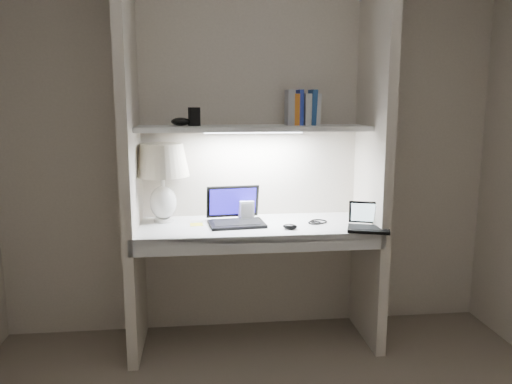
{
  "coord_description": "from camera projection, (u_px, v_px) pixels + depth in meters",
  "views": [
    {
      "loc": [
        -0.33,
        -1.72,
        1.51
      ],
      "look_at": [
        -0.01,
        1.05,
        1.0
      ],
      "focal_mm": 35.0,
      "sensor_mm": 36.0,
      "label": 1
    }
  ],
  "objects": [
    {
      "name": "back_wall",
      "position": [
        250.0,
        142.0,
        3.23
      ],
      "size": [
        3.2,
        0.01,
        2.5
      ],
      "primitive_type": "cube",
      "color": "beige",
      "rests_on": "floor"
    },
    {
      "name": "alcove_panel_left",
      "position": [
        130.0,
        147.0,
        2.88
      ],
      "size": [
        0.06,
        0.55,
        2.5
      ],
      "primitive_type": "cube",
      "color": "beige",
      "rests_on": "floor"
    },
    {
      "name": "alcove_panel_right",
      "position": [
        374.0,
        145.0,
        3.04
      ],
      "size": [
        0.06,
        0.55,
        2.5
      ],
      "primitive_type": "cube",
      "color": "beige",
      "rests_on": "floor"
    },
    {
      "name": "desk",
      "position": [
        255.0,
        228.0,
        3.05
      ],
      "size": [
        1.4,
        0.55,
        0.04
      ],
      "primitive_type": "cube",
      "color": "white",
      "rests_on": "alcove_panel_left"
    },
    {
      "name": "desk_apron",
      "position": [
        260.0,
        244.0,
        2.8
      ],
      "size": [
        1.46,
        0.03,
        0.1
      ],
      "primitive_type": "cube",
      "color": "silver",
      "rests_on": "desk"
    },
    {
      "name": "shelf",
      "position": [
        253.0,
        128.0,
        3.04
      ],
      "size": [
        1.4,
        0.36,
        0.03
      ],
      "primitive_type": "cube",
      "color": "silver",
      "rests_on": "back_wall"
    },
    {
      "name": "strip_light",
      "position": [
        253.0,
        132.0,
        3.04
      ],
      "size": [
        0.6,
        0.04,
        0.02
      ],
      "primitive_type": "cube",
      "color": "white",
      "rests_on": "shelf"
    },
    {
      "name": "table_lamp",
      "position": [
        162.0,
        169.0,
        3.06
      ],
      "size": [
        0.33,
        0.33,
        0.49
      ],
      "color": "white",
      "rests_on": "desk"
    },
    {
      "name": "laptop_main",
      "position": [
        235.0,
        215.0,
        3.07
      ],
      "size": [
        0.36,
        0.32,
        0.22
      ],
      "rotation": [
        0.0,
        0.0,
        0.1
      ],
      "color": "black",
      "rests_on": "desk"
    },
    {
      "name": "laptop_netbook",
      "position": [
        369.0,
        223.0,
        2.93
      ],
      "size": [
        0.29,
        0.28,
        0.16
      ],
      "rotation": [
        0.0,
        0.0,
        -0.33
      ],
      "color": "black",
      "rests_on": "desk"
    },
    {
      "name": "speaker",
      "position": [
        246.0,
        210.0,
        3.15
      ],
      "size": [
        0.1,
        0.08,
        0.12
      ],
      "primitive_type": "cube",
      "rotation": [
        0.0,
        0.0,
        0.21
      ],
      "color": "silver",
      "rests_on": "desk"
    },
    {
      "name": "mouse",
      "position": [
        290.0,
        227.0,
        2.93
      ],
      "size": [
        0.1,
        0.08,
        0.03
      ],
      "primitive_type": "ellipsoid",
      "rotation": [
        0.0,
        0.0,
        -0.4
      ],
      "color": "black",
      "rests_on": "desk"
    },
    {
      "name": "cable_coil",
      "position": [
        319.0,
        221.0,
        3.1
      ],
      "size": [
        0.11,
        0.11,
        0.01
      ],
      "primitive_type": "torus",
      "rotation": [
        0.0,
        0.0,
        0.06
      ],
      "color": "black",
      "rests_on": "desk"
    },
    {
      "name": "sticky_note",
      "position": [
        196.0,
        224.0,
        3.04
      ],
      "size": [
        0.08,
        0.08,
        0.0
      ],
      "primitive_type": "cube",
      "rotation": [
        0.0,
        0.0,
        0.07
      ],
      "color": "yellow",
      "rests_on": "desk"
    },
    {
      "name": "book_row",
      "position": [
        302.0,
        108.0,
        3.1
      ],
      "size": [
        0.21,
        0.14,
        0.22
      ],
      "color": "silver",
      "rests_on": "shelf"
    },
    {
      "name": "shelf_box",
      "position": [
        194.0,
        117.0,
        3.0
      ],
      "size": [
        0.07,
        0.06,
        0.11
      ],
      "primitive_type": "cube",
      "rotation": [
        0.0,
        0.0,
        0.25
      ],
      "color": "black",
      "rests_on": "shelf"
    },
    {
      "name": "shelf_gadget",
      "position": [
        181.0,
        122.0,
        2.99
      ],
      "size": [
        0.13,
        0.1,
        0.05
      ],
      "primitive_type": "ellipsoid",
      "rotation": [
        0.0,
        0.0,
        -0.19
      ],
      "color": "black",
      "rests_on": "shelf"
    }
  ]
}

